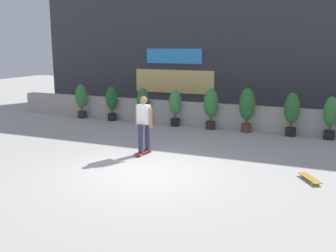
# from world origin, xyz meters

# --- Properties ---
(ground_plane) EXTENTS (48.00, 48.00, 0.00)m
(ground_plane) POSITION_xyz_m (0.00, 0.00, 0.00)
(ground_plane) COLOR #B2AFA8
(planter_wall) EXTENTS (18.00, 0.40, 0.90)m
(planter_wall) POSITION_xyz_m (0.00, 6.00, 0.45)
(planter_wall) COLOR #B2ADA3
(planter_wall) RESTS_ON ground
(building_backdrop) EXTENTS (20.00, 2.08, 6.50)m
(building_backdrop) POSITION_xyz_m (-0.00, 10.00, 3.25)
(building_backdrop) COLOR #38383D
(building_backdrop) RESTS_ON ground
(potted_plant_0) EXTENTS (0.50, 0.50, 1.47)m
(potted_plant_0) POSITION_xyz_m (-5.77, 5.55, 0.85)
(potted_plant_0) COLOR #2D2823
(potted_plant_0) RESTS_ON ground
(potted_plant_1) EXTENTS (0.48, 0.48, 1.44)m
(potted_plant_1) POSITION_xyz_m (-4.26, 5.55, 0.83)
(potted_plant_1) COLOR black
(potted_plant_1) RESTS_ON ground
(potted_plant_2) EXTENTS (0.48, 0.48, 1.44)m
(potted_plant_2) POSITION_xyz_m (-2.80, 5.55, 0.83)
(potted_plant_2) COLOR brown
(potted_plant_2) RESTS_ON ground
(potted_plant_3) EXTENTS (0.47, 0.47, 1.42)m
(potted_plant_3) POSITION_xyz_m (-1.41, 5.55, 0.81)
(potted_plant_3) COLOR black
(potted_plant_3) RESTS_ON ground
(potted_plant_4) EXTENTS (0.53, 0.53, 1.54)m
(potted_plant_4) POSITION_xyz_m (0.03, 5.55, 0.90)
(potted_plant_4) COLOR #2D2823
(potted_plant_4) RESTS_ON ground
(potted_plant_5) EXTENTS (0.57, 0.57, 1.62)m
(potted_plant_5) POSITION_xyz_m (1.39, 5.55, 0.95)
(potted_plant_5) COLOR brown
(potted_plant_5) RESTS_ON ground
(potted_plant_6) EXTENTS (0.53, 0.53, 1.52)m
(potted_plant_6) POSITION_xyz_m (2.94, 5.55, 0.89)
(potted_plant_6) COLOR black
(potted_plant_6) RESTS_ON ground
(potted_plant_7) EXTENTS (0.49, 0.49, 1.46)m
(potted_plant_7) POSITION_xyz_m (4.20, 5.55, 0.84)
(potted_plant_7) COLOR black
(potted_plant_7) RESTS_ON ground
(skater_far_right) EXTENTS (0.56, 0.82, 1.70)m
(skater_far_right) POSITION_xyz_m (-0.76, 1.52, 0.94)
(skater_far_right) COLOR maroon
(skater_far_right) RESTS_ON ground
(skateboard_near_camera) EXTENTS (0.59, 0.79, 0.08)m
(skateboard_near_camera) POSITION_xyz_m (3.85, 0.98, 0.06)
(skateboard_near_camera) COLOR #BF8C26
(skateboard_near_camera) RESTS_ON ground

